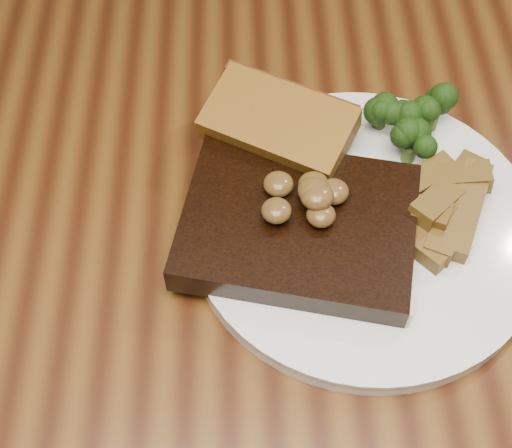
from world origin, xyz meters
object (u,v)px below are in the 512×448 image
at_px(dining_table, 250,317).
at_px(steak, 298,226).
at_px(plate, 363,226).
at_px(garlic_bread, 278,140).
at_px(potato_wedges, 432,206).

distance_m(dining_table, steak, 0.13).
distance_m(plate, garlic_bread, 0.10).
bearing_deg(garlic_bread, plate, -21.03).
bearing_deg(steak, dining_table, -142.05).
xyz_separation_m(dining_table, potato_wedges, (0.15, 0.04, 0.12)).
height_order(dining_table, garlic_bread, garlic_bread).
distance_m(dining_table, potato_wedges, 0.19).
relative_size(garlic_bread, potato_wedges, 1.09).
xyz_separation_m(plate, steak, (-0.06, -0.01, 0.02)).
height_order(steak, garlic_bread, same).
distance_m(dining_table, plate, 0.14).
xyz_separation_m(dining_table, garlic_bread, (0.03, 0.11, 0.12)).
height_order(steak, potato_wedges, steak).
bearing_deg(plate, garlic_bread, 130.74).
bearing_deg(plate, dining_table, -162.37).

